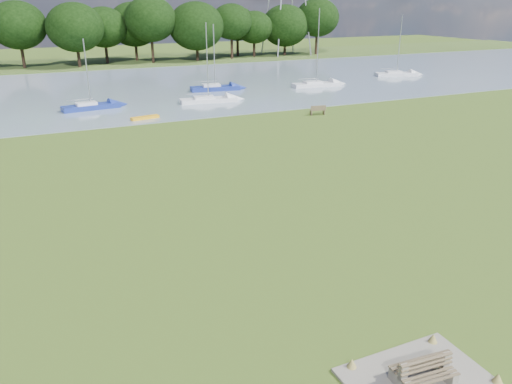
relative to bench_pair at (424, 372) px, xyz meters
name	(u,v)px	position (x,y,z in m)	size (l,w,h in m)	color
ground	(238,212)	(0.00, 14.00, -0.48)	(220.00, 220.00, 0.00)	#4E5F1E
river	(108,91)	(0.00, 56.00, -0.48)	(220.00, 40.00, 0.10)	gray
far_bank	(80,64)	(0.00, 86.00, -0.48)	(220.00, 20.00, 0.40)	#4C6626
concrete_pad	(422,384)	(0.00, 0.00, -0.43)	(4.20, 3.20, 0.10)	gray
bench_pair	(424,372)	(0.00, 0.00, 0.00)	(1.83, 1.16, 0.94)	gray
riverbank_bench	(318,110)	(16.38, 32.94, 0.00)	(1.61, 0.72, 0.96)	brown
kayak	(145,118)	(0.52, 38.00, -0.30)	(2.69, 0.63, 0.27)	#F9AB16
tree_line	(15,27)	(-9.41, 82.00, 6.15)	(124.69, 9.22, 11.16)	black
sailboat_0	(396,73)	(40.76, 51.02, 0.04)	(6.40, 3.54, 8.63)	white
sailboat_2	(316,83)	(24.97, 47.63, 0.02)	(6.54, 2.44, 9.56)	white
sailboat_3	(90,105)	(-3.55, 44.75, 0.02)	(5.92, 2.42, 6.96)	navy
sailboat_7	(208,98)	(8.66, 43.32, -0.01)	(6.30, 2.47, 8.33)	white
sailboat_8	(215,87)	(11.99, 50.24, 0.06)	(6.22, 2.48, 7.84)	navy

